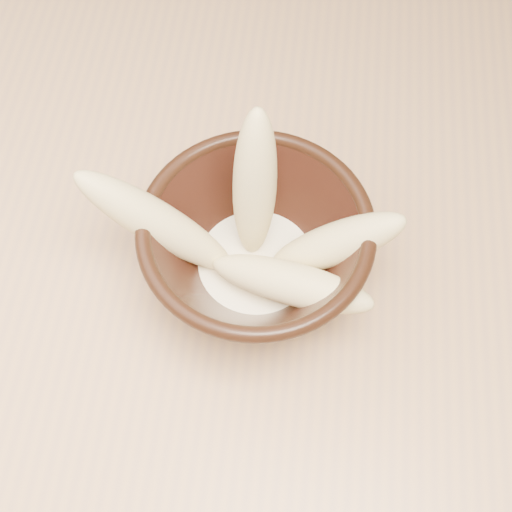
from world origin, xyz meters
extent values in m
plane|color=tan|center=(0.00, 0.00, 0.00)|extent=(4.00, 4.00, 0.00)
cube|color=tan|center=(0.00, 0.00, 0.73)|extent=(1.20, 0.80, 0.04)
cylinder|color=black|center=(-0.02, -0.12, 0.76)|extent=(0.08, 0.08, 0.01)
cylinder|color=black|center=(-0.02, -0.12, 0.77)|extent=(0.08, 0.08, 0.01)
torus|color=black|center=(-0.02, -0.12, 0.84)|extent=(0.18, 0.18, 0.01)
cylinder|color=#FFF2CD|center=(-0.02, -0.12, 0.78)|extent=(0.10, 0.10, 0.01)
ellipsoid|color=#EFD98D|center=(-0.03, -0.09, 0.85)|extent=(0.03, 0.07, 0.14)
ellipsoid|color=#EFD98D|center=(-0.10, -0.12, 0.83)|extent=(0.13, 0.05, 0.12)
ellipsoid|color=#EFD98D|center=(0.04, -0.11, 0.82)|extent=(0.12, 0.05, 0.10)
ellipsoid|color=#EFD98D|center=(0.01, -0.15, 0.81)|extent=(0.13, 0.06, 0.05)
camera|label=1|loc=(0.01, -0.37, 1.29)|focal=50.00mm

